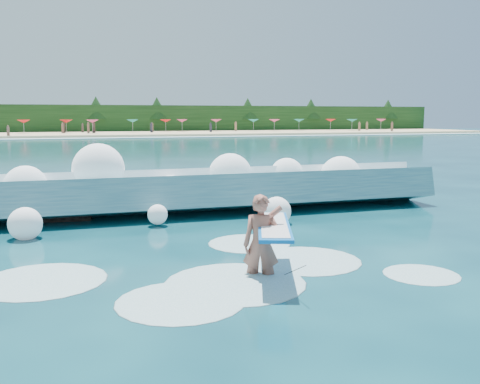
{
  "coord_description": "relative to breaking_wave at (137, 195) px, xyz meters",
  "views": [
    {
      "loc": [
        -2.63,
        -10.69,
        3.11
      ],
      "look_at": [
        1.5,
        2.0,
        1.2
      ],
      "focal_mm": 40.0,
      "sensor_mm": 36.0,
      "label": 1
    }
  ],
  "objects": [
    {
      "name": "ground",
      "position": [
        0.54,
        -6.37,
        -0.61
      ],
      "size": [
        200.0,
        200.0,
        0.0
      ],
      "primitive_type": "plane",
      "color": "#072D39",
      "rests_on": "ground"
    },
    {
      "name": "beach",
      "position": [
        0.54,
        71.63,
        -0.41
      ],
      "size": [
        140.0,
        20.0,
        0.4
      ],
      "primitive_type": "cube",
      "color": "tan",
      "rests_on": "ground"
    },
    {
      "name": "wet_band",
      "position": [
        0.54,
        60.63,
        -0.57
      ],
      "size": [
        140.0,
        5.0,
        0.08
      ],
      "primitive_type": "cube",
      "color": "silver",
      "rests_on": "ground"
    },
    {
      "name": "treeline",
      "position": [
        0.54,
        81.63,
        1.89
      ],
      "size": [
        140.0,
        4.0,
        5.0
      ],
      "primitive_type": "cube",
      "color": "black",
      "rests_on": "ground"
    },
    {
      "name": "breaking_wave",
      "position": [
        0.0,
        0.0,
        0.0
      ],
      "size": [
        20.11,
        3.06,
        1.73
      ],
      "color": "teal",
      "rests_on": "ground"
    },
    {
      "name": "rock_cluster",
      "position": [
        -2.6,
        0.68,
        -0.21
      ],
      "size": [
        8.16,
        3.07,
        1.26
      ],
      "color": "black",
      "rests_on": "ground"
    },
    {
      "name": "surfer_with_board",
      "position": [
        1.48,
        -7.6,
        0.11
      ],
      "size": [
        1.47,
        3.06,
        1.95
      ],
      "color": "#9B5848",
      "rests_on": "ground"
    },
    {
      "name": "wave_spray",
      "position": [
        0.39,
        -0.19,
        0.49
      ],
      "size": [
        15.01,
        4.43,
        2.32
      ],
      "color": "white",
      "rests_on": "ground"
    },
    {
      "name": "surf_foam",
      "position": [
        0.62,
        -7.16,
        -0.61
      ],
      "size": [
        9.09,
        5.7,
        0.13
      ],
      "color": "silver",
      "rests_on": "ground"
    },
    {
      "name": "beach_umbrellas",
      "position": [
        0.48,
        73.7,
        1.64
      ],
      "size": [
        113.61,
        6.96,
        0.5
      ],
      "color": "red",
      "rests_on": "ground"
    },
    {
      "name": "beachgoers",
      "position": [
        4.0,
        68.85,
        0.52
      ],
      "size": [
        103.11,
        13.44,
        1.93
      ],
      "color": "#3F332D",
      "rests_on": "ground"
    }
  ]
}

